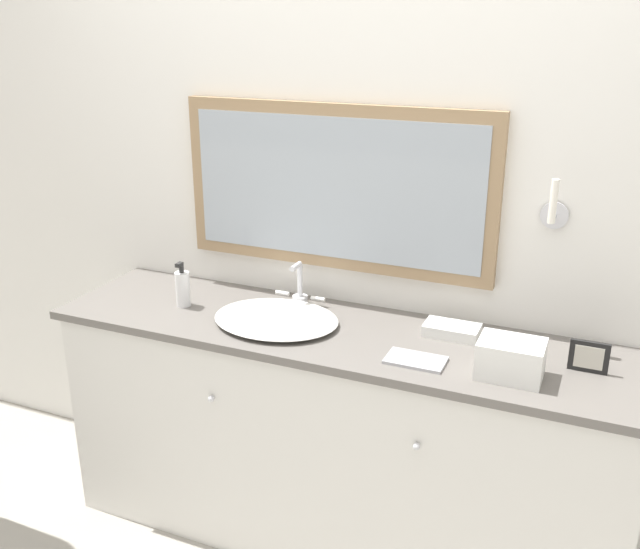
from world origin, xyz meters
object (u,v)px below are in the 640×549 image
object	(u,v)px
sink_basin	(277,318)
picture_frame	(589,357)
appliance_box	(511,359)
soap_bottle	(183,288)

from	to	relation	value
sink_basin	picture_frame	distance (m)	1.05
sink_basin	appliance_box	bearing A→B (deg)	-5.76
sink_basin	soap_bottle	bearing A→B (deg)	179.85
soap_bottle	picture_frame	size ratio (longest dim) A/B	1.48
sink_basin	appliance_box	size ratio (longest dim) A/B	2.34
picture_frame	soap_bottle	bearing A→B (deg)	-178.34
sink_basin	picture_frame	world-z (taller)	sink_basin
sink_basin	appliance_box	distance (m)	0.84
soap_bottle	picture_frame	distance (m)	1.45
appliance_box	soap_bottle	bearing A→B (deg)	176.04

